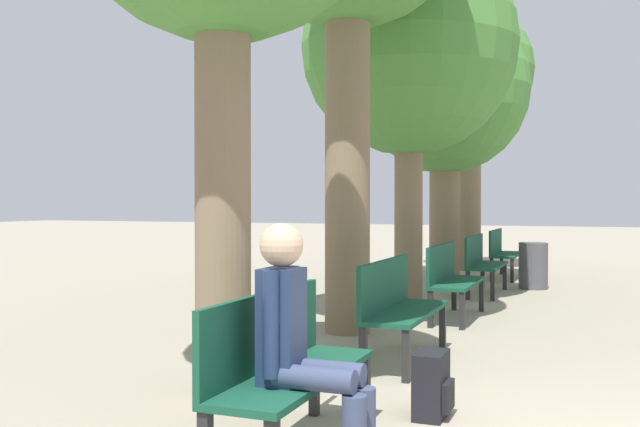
{
  "coord_description": "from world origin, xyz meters",
  "views": [
    {
      "loc": [
        -0.3,
        -3.65,
        1.44
      ],
      "look_at": [
        -3.46,
        4.42,
        1.29
      ],
      "focal_mm": 40.0,
      "sensor_mm": 36.0,
      "label": 1
    }
  ],
  "objects_px": {
    "person_seated": "(302,341)",
    "backpack": "(432,385)",
    "bench_row_0": "(282,360)",
    "bench_row_3": "(481,260)",
    "bench_row_4": "(502,250)",
    "tree_row_3": "(445,93)",
    "tree_row_2": "(409,49)",
    "tree_row_4": "(468,76)",
    "trash_bin": "(533,266)",
    "bench_row_1": "(397,302)",
    "bench_row_2": "(450,276)"
  },
  "relations": [
    {
      "from": "bench_row_2",
      "to": "tree_row_2",
      "type": "bearing_deg",
      "value": 122.34
    },
    {
      "from": "backpack",
      "to": "tree_row_2",
      "type": "bearing_deg",
      "value": 105.88
    },
    {
      "from": "tree_row_4",
      "to": "trash_bin",
      "type": "height_order",
      "value": "tree_row_4"
    },
    {
      "from": "bench_row_1",
      "to": "bench_row_3",
      "type": "height_order",
      "value": "same"
    },
    {
      "from": "bench_row_0",
      "to": "tree_row_2",
      "type": "relative_size",
      "value": 0.29
    },
    {
      "from": "bench_row_1",
      "to": "tree_row_2",
      "type": "relative_size",
      "value": 0.29
    },
    {
      "from": "bench_row_0",
      "to": "bench_row_3",
      "type": "bearing_deg",
      "value": 90.0
    },
    {
      "from": "bench_row_0",
      "to": "person_seated",
      "type": "xyz_separation_m",
      "value": [
        0.23,
        -0.26,
        0.17
      ]
    },
    {
      "from": "tree_row_2",
      "to": "backpack",
      "type": "xyz_separation_m",
      "value": [
        1.54,
        -5.42,
        -3.43
      ]
    },
    {
      "from": "tree_row_4",
      "to": "tree_row_2",
      "type": "bearing_deg",
      "value": -90.0
    },
    {
      "from": "person_seated",
      "to": "backpack",
      "type": "distance_m",
      "value": 1.38
    },
    {
      "from": "bench_row_0",
      "to": "bench_row_1",
      "type": "bearing_deg",
      "value": 90.0
    },
    {
      "from": "bench_row_0",
      "to": "backpack",
      "type": "xyz_separation_m",
      "value": [
        0.66,
        0.96,
        -0.32
      ]
    },
    {
      "from": "bench_row_3",
      "to": "bench_row_0",
      "type": "bearing_deg",
      "value": -90.0
    },
    {
      "from": "bench_row_3",
      "to": "backpack",
      "type": "relative_size",
      "value": 3.47
    },
    {
      "from": "bench_row_0",
      "to": "tree_row_2",
      "type": "bearing_deg",
      "value": 97.87
    },
    {
      "from": "tree_row_2",
      "to": "bench_row_3",
      "type": "bearing_deg",
      "value": 51.26
    },
    {
      "from": "bench_row_3",
      "to": "tree_row_3",
      "type": "bearing_deg",
      "value": 120.19
    },
    {
      "from": "tree_row_2",
      "to": "tree_row_3",
      "type": "height_order",
      "value": "tree_row_2"
    },
    {
      "from": "bench_row_0",
      "to": "bench_row_2",
      "type": "distance_m",
      "value": 4.99
    },
    {
      "from": "bench_row_3",
      "to": "bench_row_4",
      "type": "height_order",
      "value": "same"
    },
    {
      "from": "bench_row_1",
      "to": "bench_row_4",
      "type": "relative_size",
      "value": 1.0
    },
    {
      "from": "bench_row_3",
      "to": "person_seated",
      "type": "xyz_separation_m",
      "value": [
        0.23,
        -7.74,
        0.17
      ]
    },
    {
      "from": "person_seated",
      "to": "backpack",
      "type": "bearing_deg",
      "value": 70.68
    },
    {
      "from": "bench_row_3",
      "to": "tree_row_3",
      "type": "height_order",
      "value": "tree_row_3"
    },
    {
      "from": "bench_row_0",
      "to": "bench_row_3",
      "type": "relative_size",
      "value": 1.0
    },
    {
      "from": "tree_row_3",
      "to": "bench_row_1",
      "type": "bearing_deg",
      "value": -82.27
    },
    {
      "from": "bench_row_0",
      "to": "bench_row_2",
      "type": "bearing_deg",
      "value": 90.0
    },
    {
      "from": "backpack",
      "to": "bench_row_3",
      "type": "bearing_deg",
      "value": 95.78
    },
    {
      "from": "tree_row_4",
      "to": "bench_row_3",
      "type": "bearing_deg",
      "value": -77.3
    },
    {
      "from": "tree_row_4",
      "to": "trash_bin",
      "type": "bearing_deg",
      "value": -61.55
    },
    {
      "from": "tree_row_2",
      "to": "bench_row_1",
      "type": "bearing_deg",
      "value": -77.21
    },
    {
      "from": "bench_row_0",
      "to": "bench_row_4",
      "type": "distance_m",
      "value": 9.98
    },
    {
      "from": "bench_row_4",
      "to": "backpack",
      "type": "bearing_deg",
      "value": -85.81
    },
    {
      "from": "trash_bin",
      "to": "person_seated",
      "type": "bearing_deg",
      "value": -93.0
    },
    {
      "from": "tree_row_3",
      "to": "bench_row_3",
      "type": "bearing_deg",
      "value": -59.81
    },
    {
      "from": "tree_row_3",
      "to": "person_seated",
      "type": "xyz_separation_m",
      "value": [
        1.12,
        -9.26,
        -2.68
      ]
    },
    {
      "from": "bench_row_3",
      "to": "tree_row_3",
      "type": "distance_m",
      "value": 3.35
    },
    {
      "from": "bench_row_1",
      "to": "person_seated",
      "type": "relative_size",
      "value": 1.14
    },
    {
      "from": "bench_row_4",
      "to": "backpack",
      "type": "relative_size",
      "value": 3.47
    },
    {
      "from": "bench_row_0",
      "to": "bench_row_1",
      "type": "height_order",
      "value": "same"
    },
    {
      "from": "tree_row_4",
      "to": "backpack",
      "type": "bearing_deg",
      "value": -81.59
    },
    {
      "from": "bench_row_3",
      "to": "bench_row_2",
      "type": "bearing_deg",
      "value": -90.0
    },
    {
      "from": "tree_row_2",
      "to": "person_seated",
      "type": "bearing_deg",
      "value": -80.46
    },
    {
      "from": "tree_row_2",
      "to": "tree_row_4",
      "type": "distance_m",
      "value": 5.04
    },
    {
      "from": "tree_row_3",
      "to": "trash_bin",
      "type": "distance_m",
      "value": 3.43
    },
    {
      "from": "bench_row_1",
      "to": "bench_row_3",
      "type": "xyz_separation_m",
      "value": [
        0.0,
        4.99,
        0.0
      ]
    },
    {
      "from": "bench_row_0",
      "to": "trash_bin",
      "type": "bearing_deg",
      "value": 85.34
    },
    {
      "from": "person_seated",
      "to": "bench_row_4",
      "type": "bearing_deg",
      "value": 91.31
    },
    {
      "from": "bench_row_2",
      "to": "person_seated",
      "type": "relative_size",
      "value": 1.14
    }
  ]
}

